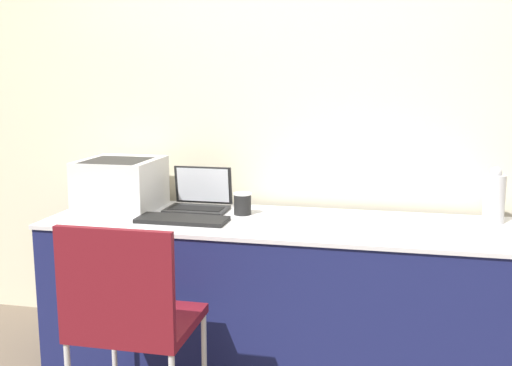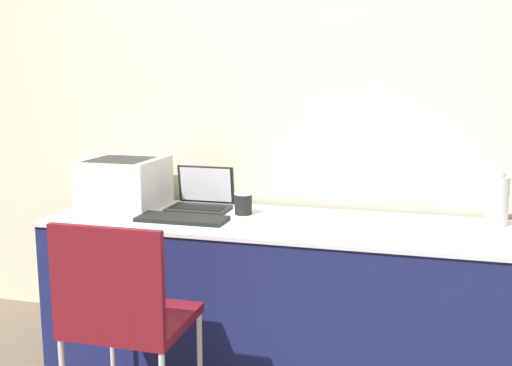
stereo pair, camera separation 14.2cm
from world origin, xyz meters
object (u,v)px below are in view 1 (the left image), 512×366
(coffee_cup, at_px, (243,204))
(printer, at_px, (121,182))
(laptop_left, at_px, (199,200))
(external_keyboard, at_px, (182,220))
(metal_pitcher, at_px, (494,197))
(chair, at_px, (130,312))

(coffee_cup, bearing_deg, printer, -179.90)
(printer, bearing_deg, laptop_left, 8.22)
(laptop_left, height_order, coffee_cup, laptop_left)
(printer, distance_m, external_keyboard, 0.49)
(laptop_left, bearing_deg, metal_pitcher, 1.39)
(external_keyboard, relative_size, chair, 0.49)
(chair, bearing_deg, laptop_left, 89.48)
(external_keyboard, height_order, metal_pitcher, metal_pitcher)
(laptop_left, relative_size, chair, 0.35)
(laptop_left, relative_size, external_keyboard, 0.72)
(external_keyboard, bearing_deg, laptop_left, 90.31)
(laptop_left, xyz_separation_m, metal_pitcher, (1.48, 0.04, 0.08))
(laptop_left, relative_size, metal_pitcher, 1.15)
(metal_pitcher, bearing_deg, chair, -148.31)
(laptop_left, xyz_separation_m, chair, (-0.01, -0.88, -0.27))
(coffee_cup, distance_m, metal_pitcher, 1.23)
(external_keyboard, xyz_separation_m, coffee_cup, (0.25, 0.21, 0.05))
(coffee_cup, height_order, metal_pitcher, metal_pitcher)
(laptop_left, bearing_deg, chair, -90.52)
(coffee_cup, relative_size, chair, 0.12)
(printer, relative_size, metal_pitcher, 1.49)
(external_keyboard, height_order, chair, chair)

